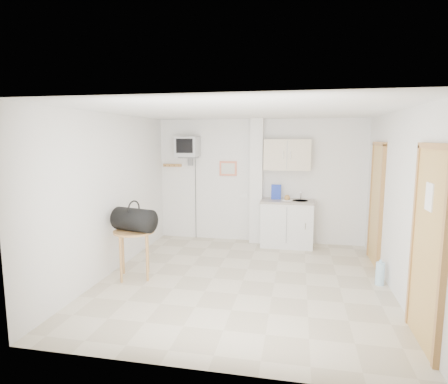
% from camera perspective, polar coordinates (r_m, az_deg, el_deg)
% --- Properties ---
extents(ground, '(4.50, 4.50, 0.00)m').
position_cam_1_polar(ground, '(5.79, 2.93, -13.31)').
color(ground, beige).
rests_on(ground, ground).
extents(room_envelope, '(4.24, 4.54, 2.55)m').
position_cam_1_polar(room_envelope, '(5.48, 5.67, 2.03)').
color(room_envelope, white).
rests_on(room_envelope, ground).
extents(kitchenette, '(1.03, 0.58, 2.10)m').
position_cam_1_polar(kitchenette, '(7.45, 9.58, -2.08)').
color(kitchenette, silver).
rests_on(kitchenette, ground).
extents(crt_television, '(0.44, 0.45, 2.15)m').
position_cam_1_polar(crt_television, '(7.68, -5.57, 6.80)').
color(crt_television, slate).
rests_on(crt_television, ground).
extents(round_table, '(0.62, 0.62, 0.74)m').
position_cam_1_polar(round_table, '(5.88, -13.54, -6.71)').
color(round_table, '#AA6C40').
rests_on(round_table, ground).
extents(duffel_bag, '(0.70, 0.50, 0.47)m').
position_cam_1_polar(duffel_bag, '(5.78, -13.53, -4.09)').
color(duffel_bag, black).
rests_on(duffel_bag, round_table).
extents(water_bottle, '(0.13, 0.13, 0.38)m').
position_cam_1_polar(water_bottle, '(6.02, 22.67, -11.39)').
color(water_bottle, '#ACD8F1').
rests_on(water_bottle, ground).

